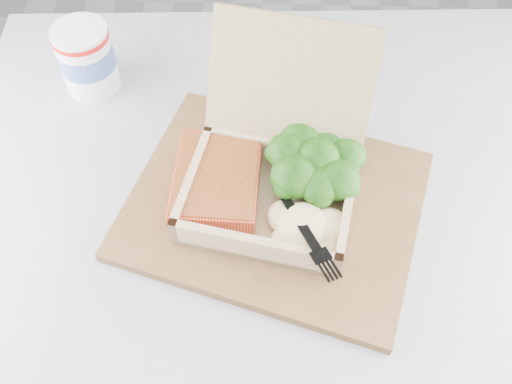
{
  "coord_description": "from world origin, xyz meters",
  "views": [
    {
      "loc": [
        0.48,
        0.07,
        1.35
      ],
      "look_at": [
        0.47,
        0.46,
        0.79
      ],
      "focal_mm": 40.0,
      "sensor_mm": 36.0,
      "label": 1
    }
  ],
  "objects_px": {
    "serving_tray": "(274,205)",
    "takeout_container": "(275,162)",
    "paper_cup": "(86,57)",
    "cafe_table": "(272,298)"
  },
  "relations": [
    {
      "from": "cafe_table",
      "to": "paper_cup",
      "type": "bearing_deg",
      "value": 137.95
    },
    {
      "from": "takeout_container",
      "to": "paper_cup",
      "type": "distance_m",
      "value": 0.33
    },
    {
      "from": "serving_tray",
      "to": "paper_cup",
      "type": "bearing_deg",
      "value": 141.97
    },
    {
      "from": "takeout_container",
      "to": "paper_cup",
      "type": "xyz_separation_m",
      "value": [
        -0.27,
        0.18,
        -0.01
      ]
    },
    {
      "from": "cafe_table",
      "to": "paper_cup",
      "type": "distance_m",
      "value": 0.44
    },
    {
      "from": "serving_tray",
      "to": "cafe_table",
      "type": "bearing_deg",
      "value": -86.4
    },
    {
      "from": "cafe_table",
      "to": "serving_tray",
      "type": "relative_size",
      "value": 2.54
    },
    {
      "from": "paper_cup",
      "to": "takeout_container",
      "type": "bearing_deg",
      "value": -34.24
    },
    {
      "from": "serving_tray",
      "to": "takeout_container",
      "type": "relative_size",
      "value": 1.32
    },
    {
      "from": "cafe_table",
      "to": "takeout_container",
      "type": "xyz_separation_m",
      "value": [
        -0.0,
        0.06,
        0.25
      ]
    }
  ]
}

